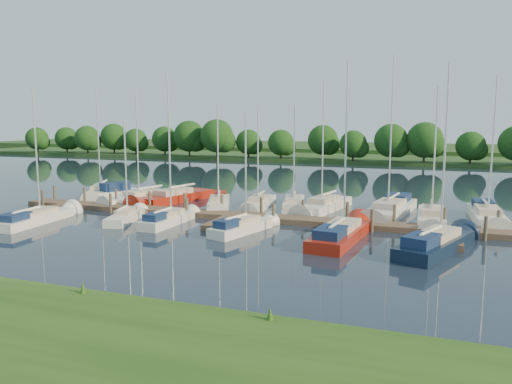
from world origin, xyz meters
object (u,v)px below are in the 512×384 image
(sailboat_n_0, at_px, (101,193))
(motorboat, at_px, (114,194))
(sailboat_s_2, at_px, (169,220))
(sailboat_n_5, at_px, (259,204))
(dock, at_px, (232,217))

(sailboat_n_0, relative_size, motorboat, 1.90)
(sailboat_n_0, relative_size, sailboat_s_2, 1.27)
(sailboat_n_0, distance_m, sailboat_n_5, 17.49)
(sailboat_s_2, bearing_deg, sailboat_n_5, 68.89)
(sailboat_n_0, height_order, sailboat_s_2, sailboat_n_0)
(sailboat_n_5, height_order, sailboat_s_2, sailboat_n_5)
(dock, bearing_deg, motorboat, 157.63)
(motorboat, bearing_deg, sailboat_n_5, -156.51)
(dock, distance_m, motorboat, 16.83)
(dock, relative_size, sailboat_n_0, 3.63)
(sailboat_n_0, bearing_deg, sailboat_n_5, 152.74)
(dock, distance_m, sailboat_n_5, 6.08)
(sailboat_n_0, bearing_deg, sailboat_s_2, 119.05)
(dock, height_order, sailboat_s_2, sailboat_s_2)
(sailboat_n_5, bearing_deg, sailboat_n_0, -9.04)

